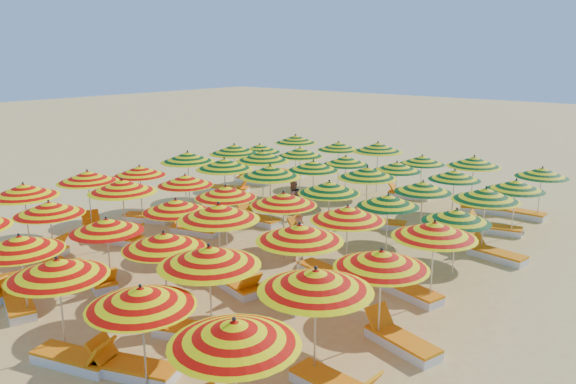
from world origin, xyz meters
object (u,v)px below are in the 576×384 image
object	(u,v)px
umbrella_17	(381,259)
lounger_12	(119,238)
umbrella_29	(457,216)
lounger_2	(18,303)
umbrella_34	(423,187)
lounger_24	(380,223)
umbrella_26	(270,171)
lounger_20	(409,290)
lounger_19	(326,272)
umbrella_19	(185,180)
lounger_3	(75,359)
umbrella_6	(24,190)
umbrella_7	(49,208)
umbrella_3	(57,268)
lounger_30	(482,209)
umbrella_27	(329,187)
umbrella_36	(260,148)
lounger_8	(99,279)
lounger_14	(236,284)
lounger_16	(401,341)
lounger_27	(494,228)
umbrella_8	(107,225)
umbrella_31	(263,156)
umbrella_28	(388,200)
lounger_21	(258,219)
umbrella_42	(296,139)
umbrella_40	(455,175)
umbrella_33	(367,173)
lounger_25	(495,254)
umbrella_9	(164,241)
umbrella_23	(435,230)
lounger_28	(290,172)
umbrella_38	(346,160)
lounger_11	(95,231)
umbrella_16	(300,233)
umbrella_37	(300,152)
umbrella_24	(188,157)
lounger_9	(190,331)
lounger_13	(189,263)
umbrella_2	(20,244)
umbrella_5	(234,333)
umbrella_44	(378,147)
lounger_15	(284,297)
lounger_17	(148,217)
umbrella_41	(516,185)
lounger_22	(310,236)
umbrella_32	(313,166)
umbrella_20	(226,192)
lounger_6	(42,249)
umbrella_22	(348,213)
lounger_4	(132,368)
umbrella_10	(209,256)
lounger_26	(253,180)
lounger_18	(195,230)
lounger_23	(231,189)
umbrella_39	(397,167)
beachgoer_a	(298,238)

from	to	relation	value
umbrella_17	lounger_12	bearing A→B (deg)	178.72
umbrella_29	lounger_2	xyz separation A→B (m)	(-7.19, -8.66, -1.58)
umbrella_34	lounger_24	distance (m)	2.26
umbrella_26	lounger_20	bearing A→B (deg)	-18.30
lounger_12	lounger_19	world-z (taller)	same
umbrella_19	lounger_3	distance (m)	8.87
umbrella_6	umbrella_7	distance (m)	2.07
umbrella_3	lounger_30	size ratio (longest dim) A/B	1.33
umbrella_27	umbrella_36	world-z (taller)	umbrella_27
lounger_8	lounger_14	world-z (taller)	same
lounger_16	lounger_27	bearing A→B (deg)	-66.88
umbrella_8	umbrella_31	size ratio (longest dim) A/B	1.06
umbrella_28	lounger_21	size ratio (longest dim) A/B	1.33
umbrella_42	umbrella_31	bearing A→B (deg)	-65.66
umbrella_8	umbrella_40	bearing A→B (deg)	69.04
umbrella_33	lounger_25	distance (m)	5.12
umbrella_9	umbrella_23	xyz separation A→B (m)	(4.57, 4.46, 0.09)
umbrella_27	lounger_16	world-z (taller)	umbrella_27
lounger_28	lounger_27	bearing A→B (deg)	-24.81
umbrella_38	lounger_11	bearing A→B (deg)	-114.29
umbrella_16	umbrella_37	bearing A→B (deg)	128.30
umbrella_7	umbrella_24	xyz separation A→B (m)	(-2.17, 6.89, 0.20)
lounger_9	lounger_13	xyz separation A→B (m)	(-3.08, 2.63, 0.00)
umbrella_2	umbrella_5	distance (m)	6.82
umbrella_29	umbrella_36	xyz separation A→B (m)	(-11.38, 4.59, 0.03)
umbrella_42	lounger_16	size ratio (longest dim) A/B	1.21
umbrella_31	umbrella_44	world-z (taller)	umbrella_44
lounger_15	lounger_17	bearing A→B (deg)	178.43
umbrella_3	lounger_25	distance (m)	12.20
umbrella_41	lounger_11	xyz separation A→B (m)	(-10.93, -8.79, -1.62)
lounger_14	lounger_22	size ratio (longest dim) A/B	1.02
lounger_2	umbrella_27	bearing A→B (deg)	-90.17
lounger_3	umbrella_5	bearing A→B (deg)	-11.68
umbrella_32	lounger_19	world-z (taller)	umbrella_32
umbrella_7	umbrella_26	size ratio (longest dim) A/B	1.12
umbrella_20	lounger_6	bearing A→B (deg)	-133.77
umbrella_22	lounger_4	distance (m)	6.76
umbrella_10	lounger_24	world-z (taller)	umbrella_10
lounger_4	lounger_26	distance (m)	16.30
lounger_4	umbrella_5	bearing A→B (deg)	157.17
lounger_11	lounger_18	bearing A→B (deg)	-118.18
umbrella_42	lounger_9	size ratio (longest dim) A/B	1.21
lounger_23	umbrella_9	bearing A→B (deg)	-76.13
lounger_15	lounger_26	bearing A→B (deg)	149.09
umbrella_44	lounger_2	distance (m)	15.67
umbrella_39	lounger_28	size ratio (longest dim) A/B	1.27
beachgoer_a	lounger_17	bearing A→B (deg)	-65.61
umbrella_7	lounger_24	bearing A→B (deg)	61.08
umbrella_2	lounger_17	distance (m)	7.89
lounger_3	lounger_6	distance (m)	7.14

